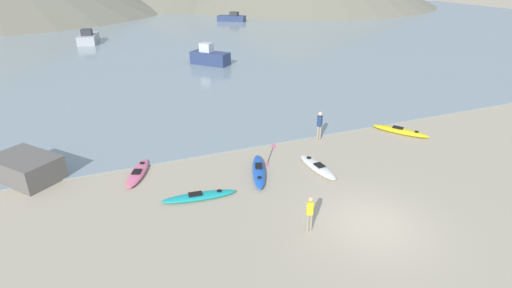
{
  "coord_description": "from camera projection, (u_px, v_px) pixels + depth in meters",
  "views": [
    {
      "loc": [
        -9.29,
        -10.51,
        9.56
      ],
      "look_at": [
        -1.8,
        7.96,
        0.5
      ],
      "focal_mm": 28.0,
      "sensor_mm": 36.0,
      "label": 1
    }
  ],
  "objects": [
    {
      "name": "moored_boat_2",
      "position": [
        88.0,
        38.0,
        51.69
      ],
      "size": [
        2.88,
        5.2,
        1.82
      ],
      "color": "#B2B2B7",
      "rests_on": "bay_water"
    },
    {
      "name": "shoreline_rock",
      "position": [
        26.0,
        168.0,
        19.15
      ],
      "size": [
        3.59,
        3.75,
        1.18
      ],
      "primitive_type": "cube",
      "rotation": [
        0.0,
        0.0,
        0.69
      ],
      "color": "#605B56",
      "rests_on": "ground_plane"
    },
    {
      "name": "bay_water",
      "position": [
        168.0,
        42.0,
        52.73
      ],
      "size": [
        160.0,
        70.0,
        0.06
      ],
      "primitive_type": "cube",
      "color": "gray",
      "rests_on": "ground_plane"
    },
    {
      "name": "kayak_on_sand_4",
      "position": [
        400.0,
        131.0,
        24.46
      ],
      "size": [
        2.5,
        3.22,
        0.38
      ],
      "color": "yellow",
      "rests_on": "ground_plane"
    },
    {
      "name": "kayak_on_sand_3",
      "position": [
        259.0,
        171.0,
        19.73
      ],
      "size": [
        1.8,
        3.51,
        0.4
      ],
      "color": "blue",
      "rests_on": "ground_plane"
    },
    {
      "name": "person_near_foreground",
      "position": [
        310.0,
        212.0,
        15.23
      ],
      "size": [
        0.32,
        0.24,
        1.56
      ],
      "color": "gray",
      "rests_on": "ground_plane"
    },
    {
      "name": "kayak_on_sand_0",
      "position": [
        318.0,
        167.0,
        20.18
      ],
      "size": [
        0.92,
        3.0,
        0.35
      ],
      "color": "white",
      "rests_on": "ground_plane"
    },
    {
      "name": "person_near_waterline",
      "position": [
        320.0,
        124.0,
        23.2
      ],
      "size": [
        0.36,
        0.31,
        1.77
      ],
      "color": "gray",
      "rests_on": "ground_plane"
    },
    {
      "name": "moored_boat_1",
      "position": [
        232.0,
        18.0,
        71.21
      ],
      "size": [
        5.11,
        4.41,
        1.61
      ],
      "color": "navy",
      "rests_on": "bay_water"
    },
    {
      "name": "kayak_on_sand_2",
      "position": [
        138.0,
        173.0,
        19.67
      ],
      "size": [
        1.8,
        2.99,
        0.3
      ],
      "color": "#E5668C",
      "rests_on": "ground_plane"
    },
    {
      "name": "moored_boat_0",
      "position": [
        210.0,
        57.0,
        40.69
      ],
      "size": [
        3.81,
        4.02,
        2.13
      ],
      "color": "navy",
      "rests_on": "bay_water"
    },
    {
      "name": "loose_paddle",
      "position": [
        270.0,
        155.0,
        21.75
      ],
      "size": [
        1.65,
        2.44,
        0.03
      ],
      "color": "black",
      "rests_on": "ground_plane"
    },
    {
      "name": "kayak_on_sand_1",
      "position": [
        199.0,
        196.0,
        17.7
      ],
      "size": [
        3.36,
        0.99,
        0.29
      ],
      "color": "teal",
      "rests_on": "ground_plane"
    },
    {
      "name": "ground_plane",
      "position": [
        372.0,
        224.0,
        16.0
      ],
      "size": [
        400.0,
        400.0,
        0.0
      ],
      "primitive_type": "plane",
      "color": "tan"
    }
  ]
}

